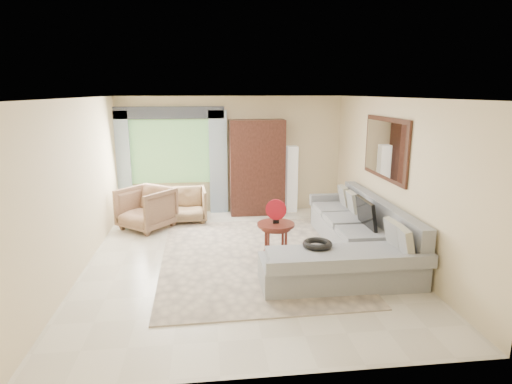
{
  "coord_description": "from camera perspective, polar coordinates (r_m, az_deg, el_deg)",
  "views": [
    {
      "loc": [
        -0.57,
        -6.58,
        2.7
      ],
      "look_at": [
        0.25,
        0.35,
        1.05
      ],
      "focal_mm": 30.0,
      "sensor_mm": 36.0,
      "label": 1
    }
  ],
  "objects": [
    {
      "name": "armoire",
      "position": [
        9.51,
        0.12,
        3.31
      ],
      "size": [
        1.2,
        0.55,
        2.1
      ],
      "primitive_type": "cube",
      "color": "black",
      "rests_on": "ground"
    },
    {
      "name": "sectional_sofa",
      "position": [
        7.23,
        12.74,
        -6.55
      ],
      "size": [
        2.3,
        3.46,
        0.9
      ],
      "color": "#92959A",
      "rests_on": "ground"
    },
    {
      "name": "armchair_right",
      "position": [
        9.15,
        -9.1,
        -1.72
      ],
      "size": [
        0.81,
        0.83,
        0.71
      ],
      "primitive_type": "imported",
      "rotation": [
        0.0,
        0.0,
        0.07
      ],
      "color": "#937C50",
      "rests_on": "ground"
    },
    {
      "name": "curtain_left",
      "position": [
        9.76,
        -17.5,
        3.54
      ],
      "size": [
        0.4,
        0.08,
        2.3
      ],
      "primitive_type": "cube",
      "color": "#9EB7CC",
      "rests_on": "ground"
    },
    {
      "name": "curtain_right",
      "position": [
        9.59,
        -5.06,
        3.94
      ],
      "size": [
        0.4,
        0.08,
        2.3
      ],
      "primitive_type": "cube",
      "color": "#9EB7CC",
      "rests_on": "ground"
    },
    {
      "name": "ground",
      "position": [
        7.13,
        -1.69,
        -8.94
      ],
      "size": [
        6.0,
        6.0,
        0.0
      ],
      "primitive_type": "plane",
      "color": "silver",
      "rests_on": "ground"
    },
    {
      "name": "valance",
      "position": [
        9.52,
        -11.63,
        10.33
      ],
      "size": [
        2.4,
        0.12,
        0.26
      ],
      "primitive_type": "cube",
      "color": "#1E232D",
      "rests_on": "wall_back"
    },
    {
      "name": "garden_hose",
      "position": [
        6.28,
        8.2,
        -6.88
      ],
      "size": [
        0.43,
        0.43,
        0.09
      ],
      "primitive_type": "torus",
      "color": "black",
      "rests_on": "sectional_sofa"
    },
    {
      "name": "window",
      "position": [
        9.67,
        -11.36,
        5.31
      ],
      "size": [
        1.8,
        0.04,
        1.4
      ],
      "primitive_type": "cube",
      "color": "#669E59",
      "rests_on": "wall_back"
    },
    {
      "name": "potted_plant",
      "position": [
        9.58,
        -15.72,
        -1.78
      ],
      "size": [
        0.52,
        0.45,
        0.58
      ],
      "primitive_type": "imported",
      "rotation": [
        0.0,
        0.0,
        0.0
      ],
      "color": "#999999",
      "rests_on": "ground"
    },
    {
      "name": "red_disc",
      "position": [
        6.89,
        2.68,
        -2.37
      ],
      "size": [
        0.33,
        0.13,
        0.34
      ],
      "primitive_type": "cylinder",
      "rotation": [
        1.57,
        0.0,
        -0.31
      ],
      "color": "maroon",
      "rests_on": "coffee_table"
    },
    {
      "name": "coffee_table",
      "position": [
        7.05,
        2.64,
        -6.44
      ],
      "size": [
        0.61,
        0.61,
        0.61
      ],
      "rotation": [
        0.0,
        0.0,
        -0.28
      ],
      "color": "#4A1A13",
      "rests_on": "ground"
    },
    {
      "name": "armchair_left",
      "position": [
        8.81,
        -14.44,
        -2.13
      ],
      "size": [
        1.28,
        1.28,
        0.84
      ],
      "primitive_type": "imported",
      "rotation": [
        0.0,
        0.0,
        -0.68
      ],
      "color": "#88674A",
      "rests_on": "ground"
    },
    {
      "name": "wall_mirror",
      "position": [
        7.62,
        16.85,
        5.58
      ],
      "size": [
        0.05,
        1.7,
        1.05
      ],
      "color": "black",
      "rests_on": "wall_right"
    },
    {
      "name": "floor_lamp",
      "position": [
        9.75,
        4.76,
        1.71
      ],
      "size": [
        0.24,
        0.24,
        1.5
      ],
      "primitive_type": "cube",
      "color": "silver",
      "rests_on": "ground"
    },
    {
      "name": "area_rug",
      "position": [
        7.2,
        -0.31,
        -8.63
      ],
      "size": [
        3.07,
        4.05,
        0.02
      ],
      "primitive_type": "cube",
      "rotation": [
        0.0,
        0.0,
        0.02
      ],
      "color": "#C2B19A",
      "rests_on": "ground"
    },
    {
      "name": "tv_screen",
      "position": [
        7.34,
        14.46,
        -2.78
      ],
      "size": [
        0.14,
        0.74,
        0.48
      ],
      "primitive_type": "cube",
      "rotation": [
        0.0,
        -0.17,
        0.0
      ],
      "color": "black",
      "rests_on": "sectional_sofa"
    }
  ]
}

